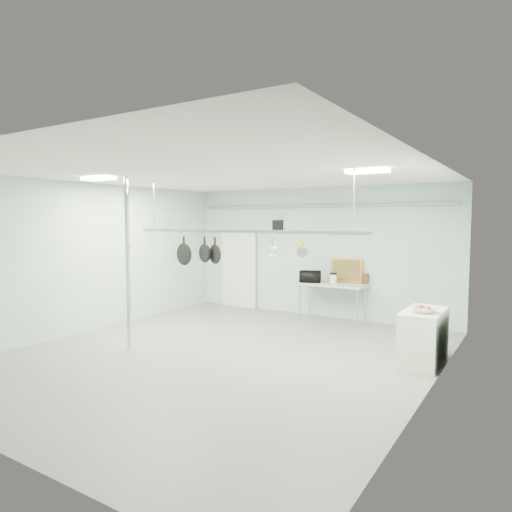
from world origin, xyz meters
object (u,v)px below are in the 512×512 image
Objects in this scene: fruit_bowl at (424,310)px; skillet_right at (215,250)px; side_cabinet at (423,337)px; coffee_canister at (333,279)px; prep_table at (332,286)px; chrome_pole at (128,263)px; skillet_mid at (205,250)px; pot_rack at (240,230)px; skillet_left at (184,251)px; microwave at (310,276)px.

fruit_bowl is 0.81× the size of skillet_right.
coffee_canister is (-2.52, 2.18, 0.56)m from side_cabinet.
side_cabinet is (2.55, -2.20, -0.38)m from prep_table.
fruit_bowl is at bearing 20.21° from chrome_pole.
skillet_mid reaches higher than side_cabinet.
skillet_left is (-1.32, 0.00, -0.43)m from pot_rack.
chrome_pole reaches higher than skillet_right.
fruit_bowl is (0.03, -0.20, 0.50)m from side_cabinet.
microwave is at bearing -169.30° from prep_table.
coffee_canister is 0.37× the size of skillet_left.
coffee_canister is 0.43× the size of skillet_right.
skillet_left is at bearing 49.85° from microwave.
chrome_pole is at bearing -118.71° from prep_table.
skillet_mid and skillet_right have the same top height.
skillet_left is 1.16× the size of skillet_mid.
pot_rack reaches higher than side_cabinet.
pot_rack is 8.41× the size of skillet_left.
chrome_pole is 7.92× the size of fruit_bowl.
fruit_bowl is at bearing -43.08° from coffee_canister.
side_cabinet is 2.42× the size of skillet_right.
coffee_canister is at bearing 82.53° from pot_rack.
microwave is 3.33m from skillet_right.
pot_rack is (-0.40, -3.30, 1.40)m from prep_table.
coffee_canister is (0.43, 3.28, -1.22)m from pot_rack.
prep_table is 3.24× the size of skillet_mid.
side_cabinet is at bearing 20.45° from pot_rack.
chrome_pole is 1.43m from skillet_mid.
side_cabinet is 0.54m from fruit_bowl.
coffee_canister is at bearing 95.25° from skillet_right.
prep_table is at bearing 61.29° from chrome_pole.
skillet_right reaches higher than side_cabinet.
fruit_bowl is at bearing 123.74° from microwave.
coffee_canister is at bearing 60.87° from chrome_pole.
skillet_right is at bearing 17.85° from skillet_mid.
skillet_left is (-1.19, -3.20, 0.76)m from microwave.
fruit_bowl reaches higher than prep_table.
chrome_pole is 5.61× the size of skillet_left.
skillet_right is at bearing 180.00° from pot_rack.
chrome_pole is 2.67× the size of side_cabinet.
skillet_right is at bearing 34.01° from chrome_pole.
prep_table is 3.58m from skillet_right.
microwave is 0.87× the size of skillet_left.
microwave reaches higher than coffee_canister.
skillet_right is (1.33, 0.90, 0.24)m from chrome_pole.
chrome_pole is 6.48× the size of skillet_mid.
microwave is (-3.08, 2.10, 0.59)m from side_cabinet.
skillet_mid is at bearing -157.85° from skillet_right.
skillet_mid is (-3.79, -0.90, 0.89)m from fruit_bowl.
skillet_right reaches higher than prep_table.
fruit_bowl is at bearing -42.96° from prep_table.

